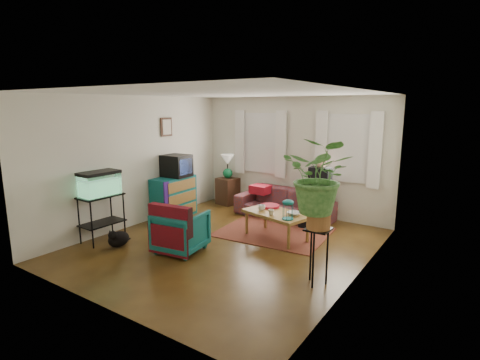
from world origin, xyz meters
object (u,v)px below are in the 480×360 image
Objects in this scene: sofa at (284,199)px; aquarium_stand at (102,218)px; plant_stand at (317,257)px; side_table at (228,191)px; dresser at (174,197)px; armchair at (181,229)px; coffee_table at (276,225)px.

aquarium_stand is at bearing -121.42° from sofa.
side_table is at bearing 141.31° from plant_stand.
side_table is 0.82× the size of plant_stand.
armchair is (1.49, -1.39, -0.06)m from dresser.
armchair is 0.63× the size of coffee_table.
aquarium_stand is at bearing -95.93° from side_table.
side_table is 1.59m from dresser.
armchair is 1.76m from coffee_table.
sofa reaches higher than coffee_table.
armchair is (1.50, 0.43, -0.04)m from aquarium_stand.
side_table is 2.67m from coffee_table.
side_table is at bearing 75.81° from dresser.
sofa is at bearing 126.08° from coffee_table.
sofa is 2.67× the size of plant_stand.
side_table is (-1.69, 0.26, -0.09)m from sofa.
sofa is 1.37m from coffee_table.
armchair is 0.96× the size of plant_stand.
plant_stand reaches higher than side_table.
sofa is at bearing -109.36° from armchair.
armchair is at bearing -68.59° from side_table.
side_table is 0.54× the size of coffee_table.
coffee_table is at bearing 37.18° from aquarium_stand.
side_table is at bearing 173.21° from sofa.
plant_stand is at bearing -29.60° from coffee_table.
armchair reaches higher than coffee_table.
dresser is at bearing -50.96° from armchair.
aquarium_stand reaches higher than coffee_table.
coffee_table is at bearing -1.25° from dresser.
armchair is at bearing -99.49° from sofa.
coffee_table is at bearing -34.84° from side_table.
side_table is 0.66× the size of dresser.
side_table is 3.16m from armchair.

